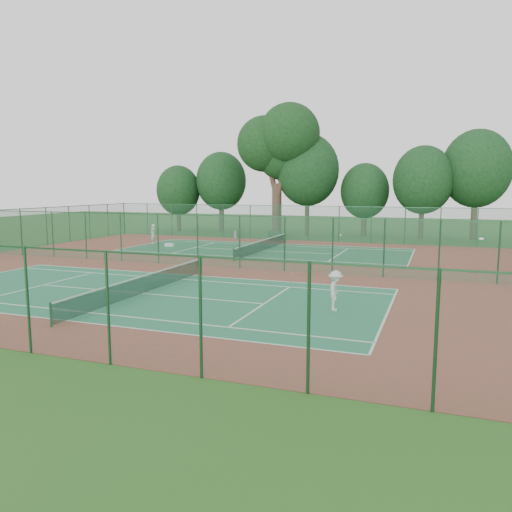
{
  "coord_description": "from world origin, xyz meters",
  "views": [
    {
      "loc": [
        13.8,
        -30.09,
        5.35
      ],
      "look_at": [
        4.47,
        -4.84,
        1.6
      ],
      "focal_mm": 35.0,
      "sensor_mm": 36.0,
      "label": 1
    }
  ],
  "objects_px": {
    "bench": "(275,236)",
    "big_tree": "(279,143)",
    "trash_bin": "(236,235)",
    "player_far": "(153,234)",
    "kit_bag": "(169,245)",
    "player_near": "(336,291)"
  },
  "relations": [
    {
      "from": "bench",
      "to": "kit_bag",
      "type": "xyz_separation_m",
      "value": [
        -7.33,
        -8.09,
        -0.33
      ]
    },
    {
      "from": "trash_bin",
      "to": "big_tree",
      "type": "distance_m",
      "value": 11.24
    },
    {
      "from": "kit_bag",
      "to": "big_tree",
      "type": "relative_size",
      "value": 0.06
    },
    {
      "from": "player_near",
      "to": "kit_bag",
      "type": "relative_size",
      "value": 2.14
    },
    {
      "from": "player_near",
      "to": "bench",
      "type": "xyz_separation_m",
      "value": [
        -11.29,
        26.1,
        -0.4
      ]
    },
    {
      "from": "big_tree",
      "to": "player_near",
      "type": "bearing_deg",
      "value": -68.0
    },
    {
      "from": "player_far",
      "to": "trash_bin",
      "type": "distance_m",
      "value": 8.87
    },
    {
      "from": "kit_bag",
      "to": "bench",
      "type": "bearing_deg",
      "value": 43.98
    },
    {
      "from": "trash_bin",
      "to": "player_near",
      "type": "bearing_deg",
      "value": -59.26
    },
    {
      "from": "player_near",
      "to": "player_far",
      "type": "distance_m",
      "value": 28.57
    },
    {
      "from": "bench",
      "to": "big_tree",
      "type": "distance_m",
      "value": 10.91
    },
    {
      "from": "player_far",
      "to": "kit_bag",
      "type": "distance_m",
      "value": 2.87
    },
    {
      "from": "trash_bin",
      "to": "kit_bag",
      "type": "distance_m",
      "value": 8.75
    },
    {
      "from": "trash_bin",
      "to": "player_far",
      "type": "bearing_deg",
      "value": -128.4
    },
    {
      "from": "bench",
      "to": "big_tree",
      "type": "relative_size",
      "value": 0.11
    },
    {
      "from": "kit_bag",
      "to": "big_tree",
      "type": "bearing_deg",
      "value": 61.81
    },
    {
      "from": "player_far",
      "to": "kit_bag",
      "type": "xyz_separation_m",
      "value": [
        2.46,
        -1.26,
        -0.78
      ]
    },
    {
      "from": "trash_bin",
      "to": "bench",
      "type": "distance_m",
      "value": 4.3
    },
    {
      "from": "player_far",
      "to": "trash_bin",
      "type": "relative_size",
      "value": 2.27
    },
    {
      "from": "player_far",
      "to": "big_tree",
      "type": "xyz_separation_m",
      "value": [
        8.46,
        11.98,
        9.07
      ]
    },
    {
      "from": "player_far",
      "to": "bench",
      "type": "height_order",
      "value": "player_far"
    },
    {
      "from": "trash_bin",
      "to": "big_tree",
      "type": "height_order",
      "value": "big_tree"
    }
  ]
}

